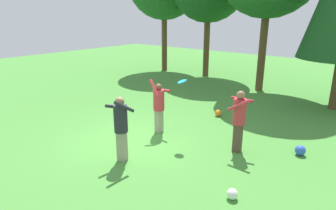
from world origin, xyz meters
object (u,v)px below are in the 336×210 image
at_px(person_thrower, 159,104).
at_px(ball_white, 232,194).
at_px(person_catcher, 239,116).
at_px(ball_orange, 218,113).
at_px(person_bystander, 121,124).
at_px(frisbee, 182,81).
at_px(ball_blue, 300,150).

bearing_deg(person_thrower, ball_white, -23.20).
xyz_separation_m(person_catcher, ball_orange, (-1.85, 2.19, -0.89)).
bearing_deg(ball_white, person_bystander, -174.65).
relative_size(person_thrower, frisbee, 4.60).
height_order(ball_white, ball_orange, ball_orange).
relative_size(person_thrower, person_catcher, 1.02).
distance_m(person_catcher, person_bystander, 3.08).
distance_m(person_catcher, ball_orange, 3.00).
xyz_separation_m(person_thrower, ball_blue, (3.94, 1.16, -0.79)).
height_order(person_bystander, ball_white, person_bystander).
bearing_deg(person_bystander, ball_blue, -35.32).
bearing_deg(person_catcher, ball_blue, -161.84).
bearing_deg(ball_orange, frisbee, -84.66).
bearing_deg(ball_orange, person_thrower, -105.34).
distance_m(person_thrower, person_bystander, 2.08).
distance_m(person_bystander, ball_orange, 4.60).
relative_size(person_thrower, ball_blue, 6.32).
bearing_deg(ball_blue, person_thrower, -163.65).
bearing_deg(ball_white, frisbee, 146.51).
bearing_deg(frisbee, ball_orange, 95.34).
distance_m(person_bystander, ball_white, 3.10).
xyz_separation_m(person_thrower, frisbee, (0.92, -0.06, 0.85)).
xyz_separation_m(person_catcher, person_bystander, (-2.02, -2.32, -0.01)).
distance_m(frisbee, ball_white, 3.47).
distance_m(ball_white, ball_blue, 2.93).
distance_m(person_thrower, ball_blue, 4.18).
distance_m(person_bystander, frisbee, 2.15).
xyz_separation_m(person_thrower, person_catcher, (2.53, 0.31, 0.08)).
relative_size(person_catcher, person_bystander, 1.01).
relative_size(person_bystander, ball_orange, 6.93).
height_order(frisbee, ball_white, frisbee).
distance_m(frisbee, ball_blue, 3.64).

